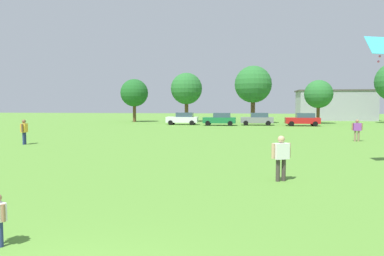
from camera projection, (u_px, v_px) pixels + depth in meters
ground_plane at (217, 134)px, 34.22m from camera, size 160.00×160.00×0.00m
adult_bystander at (281, 154)px, 13.10m from camera, size 0.71×0.52×1.65m
bystander_near_trees at (24, 130)px, 25.24m from camera, size 0.44×0.81×1.74m
bystander_midfield at (357, 128)px, 27.29m from camera, size 0.79×0.31×1.65m
kite at (381, 46)px, 15.67m from camera, size 1.43×1.00×1.15m
parked_car_white_0 at (183, 119)px, 49.94m from camera, size 4.30×2.02×1.68m
parked_car_green_1 at (220, 119)px, 48.20m from camera, size 4.30×2.02×1.68m
parked_car_gray_2 at (257, 119)px, 48.75m from camera, size 4.30×2.02×1.68m
parked_car_red_3 at (303, 119)px, 47.09m from camera, size 4.30×2.02×1.68m
tree_far_left at (134, 93)px, 57.99m from camera, size 4.39×4.39×6.84m
tree_left at (186, 89)px, 58.18m from camera, size 5.03×5.03×7.84m
tree_center at (253, 85)px, 53.53m from camera, size 5.44×5.44×8.48m
tree_right at (319, 94)px, 52.41m from camera, size 4.05×4.05×6.31m
house_left at (335, 105)px, 64.29m from camera, size 13.21×6.64×5.33m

